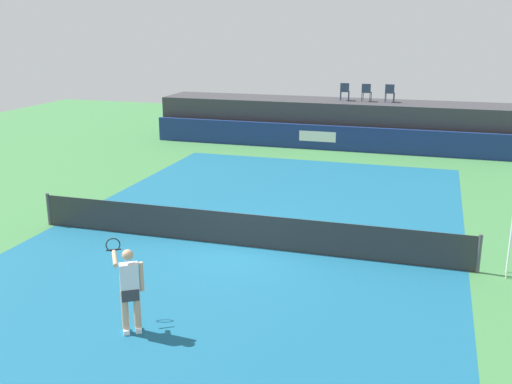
{
  "coord_description": "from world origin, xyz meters",
  "views": [
    {
      "loc": [
        4.91,
        -14.64,
        5.99
      ],
      "look_at": [
        -0.18,
        2.0,
        1.0
      ],
      "focal_mm": 41.56,
      "sensor_mm": 36.0,
      "label": 1
    }
  ],
  "objects": [
    {
      "name": "ground_plane",
      "position": [
        0.0,
        3.0,
        0.0
      ],
      "size": [
        48.0,
        48.0,
        0.0
      ],
      "primitive_type": "plane",
      "color": "#3D7A42"
    },
    {
      "name": "net_post_far",
      "position": [
        6.2,
        0.0,
        0.5
      ],
      "size": [
        0.1,
        0.1,
        1.0
      ],
      "primitive_type": "cylinder",
      "color": "#4C4C51",
      "rests_on": "ground"
    },
    {
      "name": "tennis_player",
      "position": [
        -0.61,
        -5.14,
        0.96
      ],
      "size": [
        1.11,
        0.99,
        1.77
      ],
      "color": "white",
      "rests_on": "court_inner"
    },
    {
      "name": "sponsor_wall",
      "position": [
        -0.0,
        13.5,
        0.6
      ],
      "size": [
        18.0,
        0.22,
        1.2
      ],
      "color": "navy",
      "rests_on": "ground"
    },
    {
      "name": "net_post_near",
      "position": [
        -6.2,
        0.0,
        0.5
      ],
      "size": [
        0.1,
        0.1,
        1.0
      ],
      "primitive_type": "cylinder",
      "color": "#4C4C51",
      "rests_on": "ground"
    },
    {
      "name": "spectator_platform",
      "position": [
        0.0,
        15.3,
        1.1
      ],
      "size": [
        18.0,
        2.8,
        2.2
      ],
      "primitive_type": "cube",
      "color": "#38383D",
      "rests_on": "ground"
    },
    {
      "name": "tennis_net",
      "position": [
        0.0,
        0.0,
        0.47
      ],
      "size": [
        12.4,
        0.02,
        0.95
      ],
      "primitive_type": "cube",
      "color": "#2D2D2D",
      "rests_on": "ground"
    },
    {
      "name": "court_inner",
      "position": [
        0.0,
        0.0,
        0.0
      ],
      "size": [
        12.0,
        22.0,
        0.0
      ],
      "primitive_type": "cube",
      "color": "#16597A",
      "rests_on": "ground"
    },
    {
      "name": "spectator_chair_center",
      "position": [
        2.64,
        15.31,
        2.69
      ],
      "size": [
        0.45,
        0.45,
        0.89
      ],
      "color": "#2D3D56",
      "rests_on": "spectator_platform"
    },
    {
      "name": "spectator_chair_left",
      "position": [
        1.51,
        15.24,
        2.69
      ],
      "size": [
        0.46,
        0.46,
        0.89
      ],
      "color": "#2D3D56",
      "rests_on": "spectator_platform"
    },
    {
      "name": "spectator_chair_far_left",
      "position": [
        0.42,
        15.29,
        2.69
      ],
      "size": [
        0.47,
        0.47,
        0.89
      ],
      "color": "#2D3D56",
      "rests_on": "spectator_platform"
    }
  ]
}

